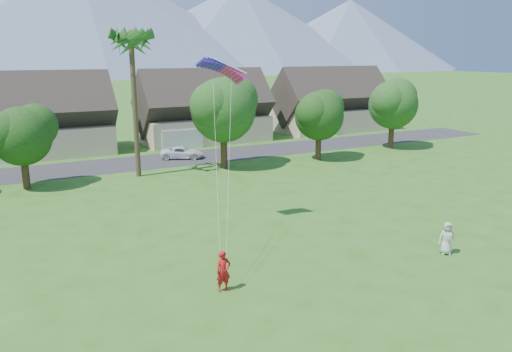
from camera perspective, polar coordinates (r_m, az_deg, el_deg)
ground at (r=21.60m, az=12.86°, el=-15.58°), size 500.00×500.00×0.00m
street at (r=50.80m, az=-12.64°, el=1.55°), size 90.00×7.00×0.01m
kite_flyer at (r=22.88m, az=-3.75°, el=-10.80°), size 0.70×0.46×1.92m
watcher at (r=28.70m, az=20.98°, el=-6.66°), size 1.04×0.94×1.78m
parked_car at (r=51.80m, az=-8.44°, el=2.65°), size 4.79×3.61×1.21m
mountain_ridge at (r=275.68m, az=-23.78°, el=16.53°), size 540.00×240.00×70.00m
houses_row at (r=58.98m, az=-14.67°, el=6.49°), size 72.75×8.19×8.86m
tree_row at (r=43.89m, az=-12.32°, el=6.16°), size 62.27×6.67×8.45m
fan_palm at (r=43.91m, az=-14.12°, el=15.12°), size 3.00×3.00×13.80m
parafoil_kite at (r=29.72m, az=-3.89°, el=12.26°), size 2.88×1.10×0.50m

